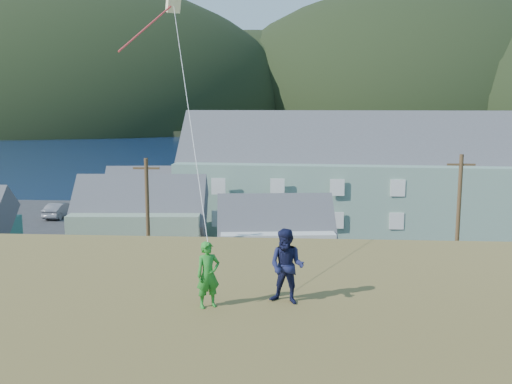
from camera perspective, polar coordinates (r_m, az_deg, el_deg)
ground at (r=34.44m, az=-4.54°, el=-11.33°), size 900.00×900.00×0.00m
grass_strip at (r=32.57m, az=-5.06°, el=-12.45°), size 110.00×8.00×0.10m
waterfront_lot at (r=50.60m, az=-1.72°, el=-4.64°), size 72.00×36.00×0.12m
wharf at (r=73.67m, az=-4.63°, el=-0.09°), size 26.00×14.00×0.90m
far_shore at (r=362.16m, az=3.15°, el=7.12°), size 900.00×320.00×2.00m
far_hills at (r=313.01m, az=9.60°, el=6.92°), size 760.00×265.00×143.00m
lodge at (r=54.00m, az=13.01°, el=1.52°), size 39.00×13.04×13.51m
shed_palegreen_near at (r=46.08m, az=-11.47°, el=-2.63°), size 10.74×7.19×7.54m
shed_white at (r=40.65m, az=1.97°, el=-4.43°), size 8.78×6.35×6.57m
shed_palegreen_far at (r=57.56m, az=-9.84°, el=-0.51°), size 10.73×6.78×6.86m
utility_poles at (r=35.12m, az=-8.86°, el=-3.42°), size 33.98×0.24×8.85m
parked_cars at (r=56.35m, az=-10.33°, el=-2.55°), size 21.67×12.44×1.58m
kite_flyer_green at (r=13.25m, az=-4.81°, el=-8.24°), size 0.67×0.60×1.54m
kite_flyer_navy at (r=13.46m, az=3.10°, el=-7.43°), size 1.03×0.91×1.78m
kite_rig at (r=20.40m, az=-8.61°, el=17.54°), size 1.76×4.06×10.18m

